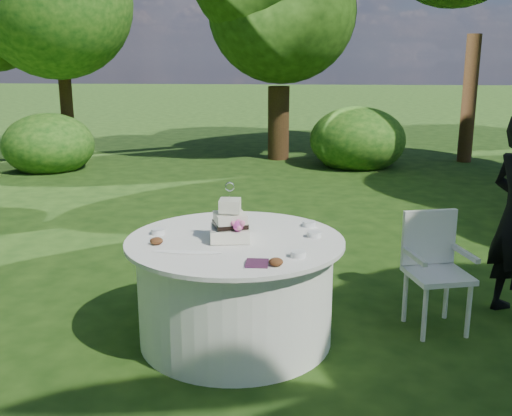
# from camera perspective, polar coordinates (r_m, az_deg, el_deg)

# --- Properties ---
(ground) EXTENTS (80.00, 80.00, 0.00)m
(ground) POSITION_cam_1_polar(r_m,az_deg,el_deg) (4.55, -1.93, -12.25)
(ground) COLOR black
(ground) RESTS_ON ground
(napkins) EXTENTS (0.14, 0.14, 0.02)m
(napkins) POSITION_cam_1_polar(r_m,az_deg,el_deg) (3.75, 0.10, -5.28)
(napkins) COLOR #421C38
(napkins) RESTS_ON table
(feather_plume) EXTENTS (0.48, 0.07, 0.01)m
(feather_plume) POSITION_cam_1_polar(r_m,az_deg,el_deg) (3.99, -6.58, -4.19)
(feather_plume) COLOR white
(feather_plume) RESTS_ON table
(table) EXTENTS (1.56, 1.56, 0.77)m
(table) POSITION_cam_1_polar(r_m,az_deg,el_deg) (4.39, -1.97, -7.71)
(table) COLOR white
(table) RESTS_ON ground
(cake) EXTENTS (0.30, 0.30, 0.41)m
(cake) POSITION_cam_1_polar(r_m,az_deg,el_deg) (4.21, -2.46, -1.58)
(cake) COLOR silver
(cake) RESTS_ON table
(chair) EXTENTS (0.52, 0.52, 0.89)m
(chair) POSITION_cam_1_polar(r_m,az_deg,el_deg) (4.75, 16.60, -4.91)
(chair) COLOR white
(chair) RESTS_ON ground
(votives) EXTENTS (1.23, 0.83, 0.04)m
(votives) POSITION_cam_1_polar(r_m,az_deg,el_deg) (4.28, 1.28, -2.62)
(votives) COLOR white
(votives) RESTS_ON table
(petal_cups) EXTENTS (0.93, 0.45, 0.05)m
(petal_cups) POSITION_cam_1_polar(r_m,az_deg,el_deg) (3.94, -4.11, -4.09)
(petal_cups) COLOR #562D16
(petal_cups) RESTS_ON table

